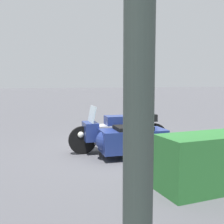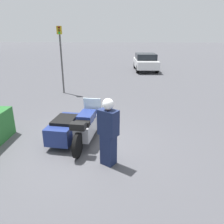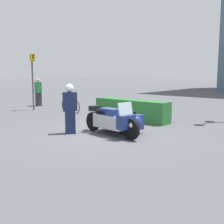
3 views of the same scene
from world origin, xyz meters
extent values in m
plane|color=#4C4C51|center=(0.00, 0.00, 0.00)|extent=(160.00, 160.00, 0.00)
cylinder|color=black|center=(1.32, -0.29, 0.34)|extent=(0.69, 0.18, 0.68)
cylinder|color=black|center=(-0.56, -0.07, 0.34)|extent=(0.69, 0.18, 0.68)
cylinder|color=black|center=(0.27, 0.49, 0.26)|extent=(0.54, 0.16, 0.53)
cube|color=#B7B7BC|center=(0.38, -0.18, 0.46)|extent=(1.37, 0.59, 0.45)
cube|color=navy|center=(0.38, -0.18, 0.79)|extent=(0.77, 0.50, 0.24)
cube|color=black|center=(0.08, -0.15, 0.77)|extent=(0.58, 0.48, 0.12)
cube|color=navy|center=(1.12, -0.27, 0.55)|extent=(0.39, 0.63, 0.44)
cube|color=silver|center=(1.08, -0.26, 0.97)|extent=(0.18, 0.58, 0.40)
sphere|color=white|center=(1.36, -0.29, 0.48)|extent=(0.18, 0.18, 0.18)
cube|color=navy|center=(0.33, 0.48, 0.41)|extent=(1.57, 0.86, 0.50)
sphere|color=navy|center=(0.97, 0.41, 0.43)|extent=(0.47, 0.47, 0.47)
cube|color=black|center=(0.33, 0.48, 0.70)|extent=(0.89, 0.68, 0.09)
cube|color=black|center=(-0.44, -0.09, 0.84)|extent=(0.28, 0.42, 0.18)
cube|color=#192347|center=(-0.83, -0.91, 0.40)|extent=(0.42, 0.43, 0.80)
cube|color=#192347|center=(-0.83, -0.91, 1.12)|extent=(0.49, 0.55, 0.63)
sphere|color=tan|center=(-0.83, -0.91, 1.54)|extent=(0.22, 0.22, 0.22)
sphere|color=white|center=(-0.83, -0.91, 1.58)|extent=(0.27, 0.27, 0.27)
cylinder|color=#2D3833|center=(2.66, 5.24, 1.93)|extent=(0.12, 0.12, 3.86)
camera|label=1|loc=(3.16, 6.19, 1.74)|focal=45.00mm
camera|label=2|loc=(-5.61, -1.24, 3.10)|focal=35.00mm
camera|label=3|loc=(6.54, -7.11, 2.10)|focal=45.00mm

